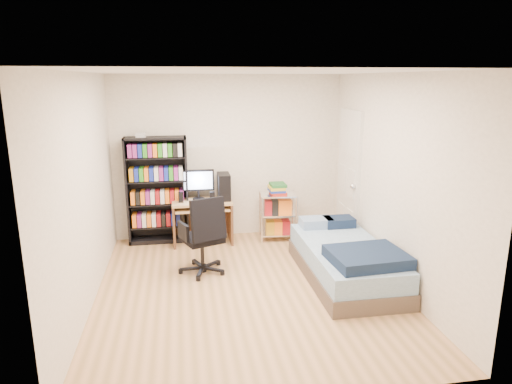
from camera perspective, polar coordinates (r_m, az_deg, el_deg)
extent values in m
cube|color=tan|center=(5.56, -1.07, -12.14)|extent=(3.50, 4.00, 0.04)
cube|color=white|center=(5.00, -1.21, 15.02)|extent=(3.50, 4.00, 0.04)
cube|color=white|center=(7.10, -3.53, 4.39)|extent=(3.50, 0.04, 2.50)
cube|color=white|center=(3.23, 4.14, -7.43)|extent=(3.50, 0.04, 2.50)
cube|color=white|center=(5.19, -20.86, -0.09)|extent=(0.04, 4.00, 2.50)
cube|color=white|center=(5.66, 16.89, 1.35)|extent=(0.04, 4.00, 2.50)
cube|color=black|center=(6.98, -12.21, 0.19)|extent=(0.90, 0.30, 1.60)
cube|color=black|center=(7.13, -11.99, -4.12)|extent=(0.84, 0.28, 0.02)
cube|color=#A2151B|center=(7.09, -12.04, -3.26)|extent=(0.78, 0.24, 0.19)
cube|color=black|center=(7.03, -12.13, -1.40)|extent=(0.84, 0.28, 0.02)
cube|color=#1729A6|center=(7.00, -12.18, -0.51)|extent=(0.78, 0.24, 0.19)
cube|color=black|center=(6.95, -12.28, 1.39)|extent=(0.84, 0.28, 0.02)
cube|color=#BA8115|center=(6.92, -12.33, 2.31)|extent=(0.78, 0.24, 0.19)
cube|color=black|center=(6.89, -12.43, 4.25)|extent=(0.84, 0.28, 0.02)
cube|color=#2C9420|center=(6.86, -12.48, 5.18)|extent=(0.78, 0.24, 0.19)
cube|color=silver|center=(6.85, -14.26, 6.92)|extent=(0.14, 0.13, 0.07)
cube|color=tan|center=(6.86, -6.77, -1.21)|extent=(0.88, 0.49, 0.04)
cube|color=#3A2B1F|center=(6.94, -10.19, -3.99)|extent=(0.04, 0.49, 0.63)
cube|color=#3A2B1F|center=(6.98, -3.21, -3.69)|extent=(0.04, 0.49, 0.63)
cube|color=#3A2B1F|center=(7.16, -6.79, -3.16)|extent=(0.85, 0.03, 0.57)
cube|color=tan|center=(6.81, -6.72, -2.08)|extent=(0.79, 0.40, 0.02)
cube|color=black|center=(6.79, -6.71, -1.94)|extent=(0.39, 0.13, 0.02)
cube|color=black|center=(6.88, -7.25, 1.47)|extent=(0.48, 0.04, 0.32)
cube|color=silver|center=(6.85, -7.24, 1.43)|extent=(0.42, 0.01, 0.26)
cube|color=black|center=(6.87, -4.04, 0.71)|extent=(0.18, 0.37, 0.39)
cube|color=black|center=(6.78, -9.38, -0.65)|extent=(0.07, 0.07, 0.15)
cube|color=black|center=(6.76, -5.48, -0.59)|extent=(0.07, 0.07, 0.15)
cylinder|color=black|center=(5.95, -6.73, -7.56)|extent=(0.05, 0.05, 0.36)
cube|color=black|center=(5.88, -6.78, -5.75)|extent=(0.59, 0.59, 0.08)
cube|color=black|center=(5.60, -5.99, -3.45)|extent=(0.46, 0.29, 0.53)
cube|color=black|center=(5.74, -9.07, -4.89)|extent=(0.14, 0.28, 0.21)
cube|color=black|center=(5.93, -4.64, -4.14)|extent=(0.14, 0.28, 0.21)
cylinder|color=white|center=(6.85, 0.75, -3.59)|extent=(0.02, 0.02, 0.72)
cylinder|color=white|center=(6.92, 5.10, -3.48)|extent=(0.02, 0.02, 0.72)
cylinder|color=white|center=(7.21, 0.48, -2.70)|extent=(0.02, 0.02, 0.72)
cylinder|color=white|center=(7.27, 4.62, -2.60)|extent=(0.02, 0.02, 0.72)
cube|color=white|center=(7.13, 2.72, -5.06)|extent=(0.56, 0.42, 0.02)
cube|color=white|center=(7.04, 2.75, -2.68)|extent=(0.56, 0.42, 0.02)
cube|color=white|center=(6.96, 2.78, -0.32)|extent=(0.56, 0.42, 0.02)
cube|color=maroon|center=(6.94, 2.79, 0.42)|extent=(0.25, 0.31, 0.17)
cube|color=brown|center=(5.89, 11.02, -9.62)|extent=(0.97, 1.94, 0.19)
cube|color=#99BFE5|center=(5.81, 11.12, -7.68)|extent=(0.93, 1.90, 0.23)
cube|color=#13213C|center=(5.30, 13.72, -7.94)|extent=(0.87, 0.74, 0.14)
cube|color=#AACDF1|center=(6.39, 7.55, -3.80)|extent=(0.44, 0.29, 0.13)
cube|color=#13213C|center=(6.48, 10.32, -3.68)|extent=(0.41, 0.29, 0.13)
cube|color=#391F12|center=(5.72, 11.34, -6.70)|extent=(0.27, 0.21, 0.02)
cube|color=silver|center=(6.90, 11.51, 1.74)|extent=(0.05, 0.80, 2.00)
sphere|color=silver|center=(6.60, 12.02, 0.72)|extent=(0.08, 0.08, 0.08)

